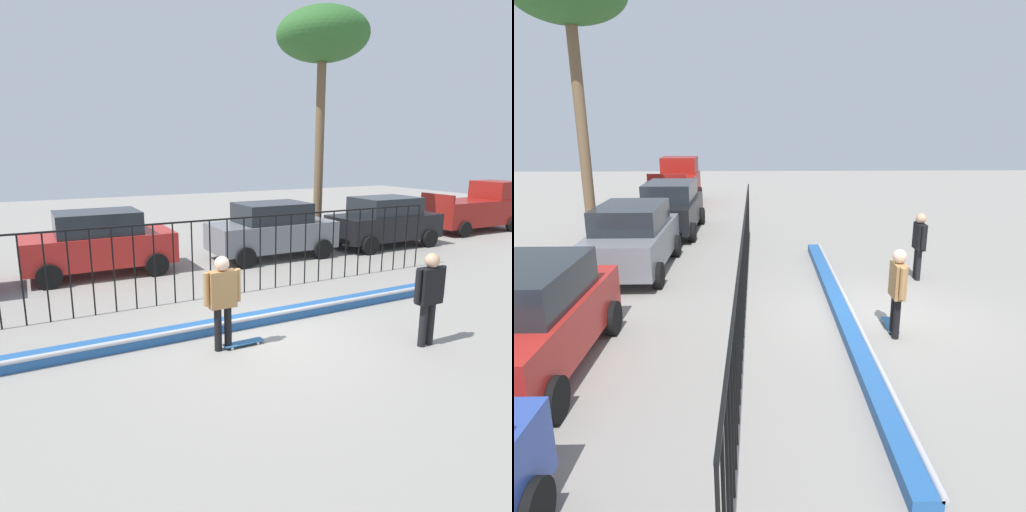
# 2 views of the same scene
# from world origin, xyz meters

# --- Properties ---
(ground_plane) EXTENTS (60.00, 60.00, 0.00)m
(ground_plane) POSITION_xyz_m (0.00, 0.00, 0.00)
(ground_plane) COLOR gray
(bowl_coping_ledge) EXTENTS (11.00, 0.40, 0.27)m
(bowl_coping_ledge) POSITION_xyz_m (0.00, 0.76, 0.12)
(bowl_coping_ledge) COLOR #235699
(bowl_coping_ledge) RESTS_ON ground
(perimeter_fence) EXTENTS (14.04, 0.04, 1.99)m
(perimeter_fence) POSITION_xyz_m (0.00, 2.90, 1.21)
(perimeter_fence) COLOR black
(perimeter_fence) RESTS_ON ground
(skateboarder) EXTENTS (0.72, 0.27, 1.79)m
(skateboarder) POSITION_xyz_m (-0.94, -0.10, 1.08)
(skateboarder) COLOR black
(skateboarder) RESTS_ON ground
(skateboard) EXTENTS (0.80, 0.20, 0.07)m
(skateboard) POSITION_xyz_m (-0.53, -0.13, 0.06)
(skateboard) COLOR #26598C
(skateboard) RESTS_ON ground
(camera_operator) EXTENTS (0.73, 0.27, 1.81)m
(camera_operator) POSITION_xyz_m (2.58, -1.68, 1.08)
(camera_operator) COLOR black
(camera_operator) RESTS_ON ground
(parked_car_red) EXTENTS (4.30, 2.12, 1.90)m
(parked_car_red) POSITION_xyz_m (-2.13, 6.48, 0.97)
(parked_car_red) COLOR #B2231E
(parked_car_red) RESTS_ON ground
(parked_car_gray) EXTENTS (4.30, 2.12, 1.90)m
(parked_car_gray) POSITION_xyz_m (3.51, 6.09, 0.97)
(parked_car_gray) COLOR slate
(parked_car_gray) RESTS_ON ground
(parked_car_black) EXTENTS (4.30, 2.12, 1.90)m
(parked_car_black) POSITION_xyz_m (8.29, 5.82, 0.97)
(parked_car_black) COLOR black
(parked_car_black) RESTS_ON ground
(pickup_truck) EXTENTS (4.70, 2.12, 2.24)m
(pickup_truck) POSITION_xyz_m (14.47, 6.59, 1.04)
(pickup_truck) COLOR maroon
(pickup_truck) RESTS_ON ground
(palm_tree_tall) EXTENTS (3.61, 3.61, 8.96)m
(palm_tree_tall) POSITION_xyz_m (6.94, 8.36, 7.82)
(palm_tree_tall) COLOR brown
(palm_tree_tall) RESTS_ON ground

